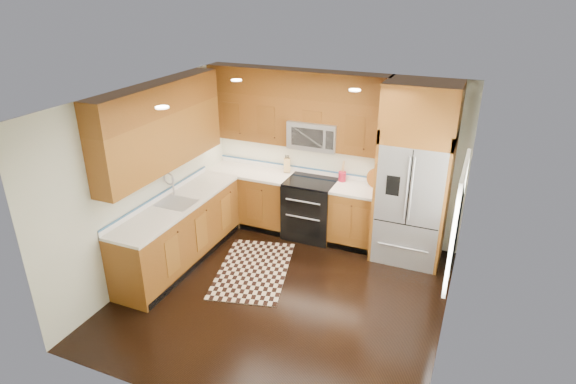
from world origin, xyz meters
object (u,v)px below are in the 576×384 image
at_px(range, 310,209).
at_px(knife_block, 287,165).
at_px(refrigerator, 414,175).
at_px(utensil_crock, 342,174).
at_px(rug, 253,270).

xyz_separation_m(range, knife_block, (-0.51, 0.25, 0.59)).
bearing_deg(knife_block, refrigerator, -7.94).
distance_m(range, utensil_crock, 0.76).
distance_m(range, rug, 1.42).
relative_size(range, knife_block, 3.35).
xyz_separation_m(rug, utensil_crock, (0.82, 1.49, 1.05)).
height_order(knife_block, utensil_crock, utensil_crock).
bearing_deg(rug, utensil_crock, 47.41).
bearing_deg(range, knife_block, 153.80).
bearing_deg(knife_block, rug, -85.21).
relative_size(knife_block, utensil_crock, 0.86).
xyz_separation_m(refrigerator, knife_block, (-2.06, 0.29, -0.25)).
height_order(refrigerator, rug, refrigerator).
distance_m(rug, knife_block, 1.86).
relative_size(rug, utensil_crock, 4.84).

